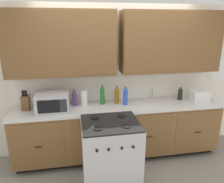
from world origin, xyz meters
name	(u,v)px	position (x,y,z in m)	size (l,w,h in m)	color
ground_plane	(123,166)	(0.00, 0.00, 0.00)	(8.30, 8.30, 0.00)	gray
wall_unit	(117,57)	(0.00, 0.50, 1.66)	(4.52, 0.40, 2.48)	white
counter_run	(119,130)	(0.00, 0.30, 0.47)	(3.35, 0.64, 0.92)	black
stove_range	(110,153)	(-0.25, -0.33, 0.47)	(0.76, 0.68, 0.95)	#B7B7BC
microwave	(53,102)	(-1.02, 0.25, 1.06)	(0.48, 0.37, 0.28)	#B7B7BC
toaster	(200,96)	(1.36, 0.23, 1.01)	(0.28, 0.18, 0.19)	white
knife_block	(26,102)	(-1.43, 0.38, 1.03)	(0.11, 0.14, 0.31)	brown
sink_faucet	(152,93)	(0.63, 0.51, 1.02)	(0.02, 0.02, 0.20)	#B2B5BA
paper_towel_roll	(84,98)	(-0.55, 0.40, 1.05)	(0.12, 0.12, 0.26)	white
bottle_amber	(117,95)	(-0.02, 0.43, 1.06)	(0.08, 0.08, 0.28)	#9E6619
bottle_violet	(75,98)	(-0.70, 0.42, 1.04)	(0.07, 0.07, 0.25)	#663384
bottle_dark	(180,94)	(1.09, 0.39, 1.03)	(0.08, 0.08, 0.22)	black
bottle_green	(102,95)	(-0.26, 0.42, 1.07)	(0.07, 0.07, 0.31)	#237A38
bottle_blue	(125,96)	(0.10, 0.31, 1.07)	(0.07, 0.07, 0.30)	blue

